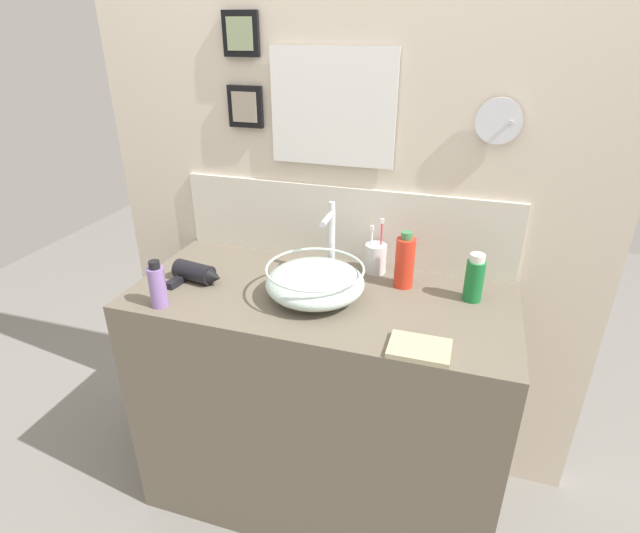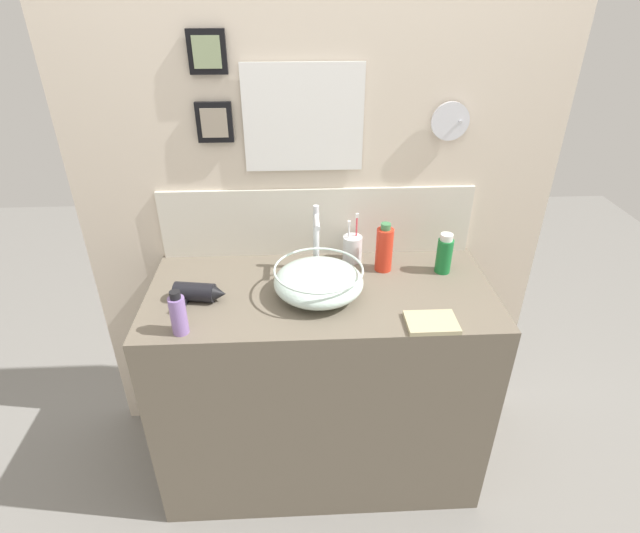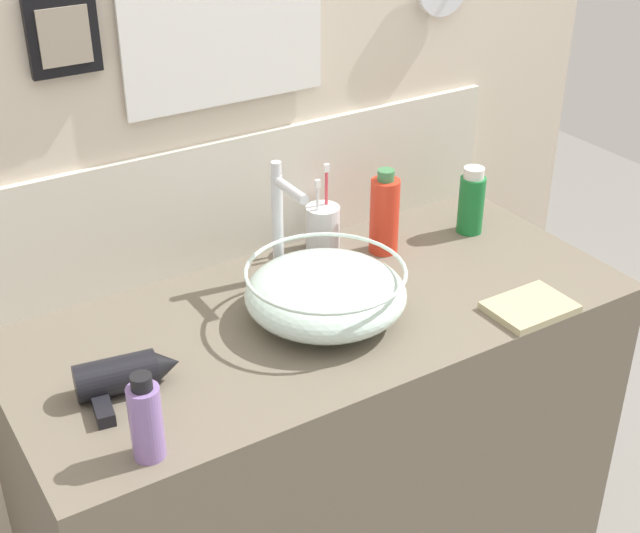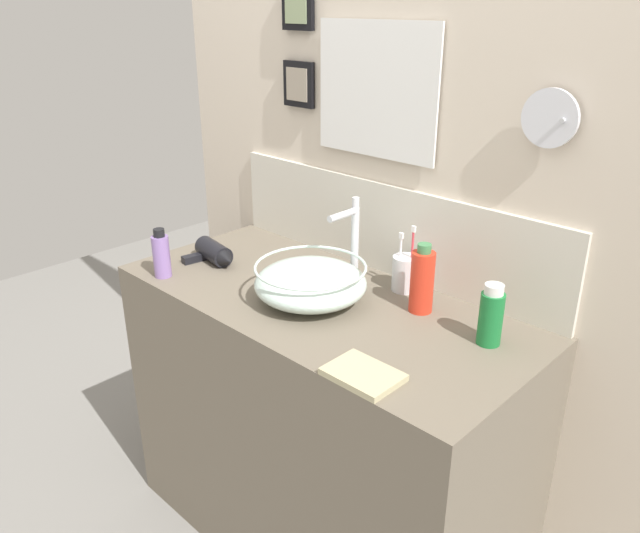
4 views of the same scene
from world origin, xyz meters
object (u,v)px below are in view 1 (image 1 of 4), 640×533
(toothbrush_cup, at_px, (376,258))
(soap_dispenser, at_px, (405,262))
(hair_drier, at_px, (196,273))
(lotion_bottle, at_px, (474,279))
(faucet, at_px, (331,235))
(hand_towel, at_px, (419,349))
(shampoo_bottle, at_px, (157,286))
(glass_bowl_sink, at_px, (315,282))

(toothbrush_cup, bearing_deg, soap_dispenser, -34.34)
(hair_drier, relative_size, toothbrush_cup, 0.95)
(toothbrush_cup, height_order, lotion_bottle, toothbrush_cup)
(toothbrush_cup, height_order, soap_dispenser, toothbrush_cup)
(faucet, relative_size, hair_drier, 1.40)
(hair_drier, xyz_separation_m, hand_towel, (0.79, -0.18, -0.02))
(lotion_bottle, relative_size, shampoo_bottle, 1.04)
(glass_bowl_sink, distance_m, shampoo_bottle, 0.50)
(glass_bowl_sink, distance_m, hand_towel, 0.42)
(faucet, relative_size, lotion_bottle, 1.65)
(glass_bowl_sink, relative_size, lotion_bottle, 1.98)
(hair_drier, distance_m, shampoo_bottle, 0.19)
(lotion_bottle, bearing_deg, soap_dispenser, 172.91)
(lotion_bottle, xyz_separation_m, shampoo_bottle, (-0.95, -0.34, -0.01))
(glass_bowl_sink, bearing_deg, soap_dispenser, 32.95)
(lotion_bottle, bearing_deg, glass_bowl_sink, -163.94)
(glass_bowl_sink, bearing_deg, shampoo_bottle, -156.69)
(faucet, xyz_separation_m, hair_drier, (-0.43, -0.19, -0.12))
(glass_bowl_sink, height_order, shampoo_bottle, shampoo_bottle)
(soap_dispenser, distance_m, hand_towel, 0.39)
(hand_towel, bearing_deg, glass_bowl_sink, 151.62)
(hair_drier, bearing_deg, toothbrush_cup, 24.65)
(soap_dispenser, xyz_separation_m, hand_towel, (0.10, -0.37, -0.08))
(glass_bowl_sink, relative_size, faucet, 1.20)
(faucet, bearing_deg, shampoo_bottle, -140.77)
(lotion_bottle, xyz_separation_m, soap_dispenser, (-0.23, 0.03, 0.01))
(glass_bowl_sink, bearing_deg, lotion_bottle, 16.06)
(soap_dispenser, relative_size, hand_towel, 1.17)
(hair_drier, relative_size, lotion_bottle, 1.18)
(hair_drier, height_order, lotion_bottle, lotion_bottle)
(glass_bowl_sink, height_order, faucet, faucet)
(lotion_bottle, distance_m, soap_dispenser, 0.23)
(hair_drier, distance_m, hand_towel, 0.81)
(glass_bowl_sink, height_order, lotion_bottle, lotion_bottle)
(lotion_bottle, relative_size, hand_towel, 0.96)
(glass_bowl_sink, relative_size, soap_dispenser, 1.62)
(shampoo_bottle, relative_size, soap_dispenser, 0.79)
(toothbrush_cup, relative_size, lotion_bottle, 1.25)
(hair_drier, bearing_deg, shampoo_bottle, -98.93)
(shampoo_bottle, bearing_deg, faucet, 39.23)
(glass_bowl_sink, bearing_deg, toothbrush_cup, 59.15)
(hand_towel, bearing_deg, faucet, 134.38)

